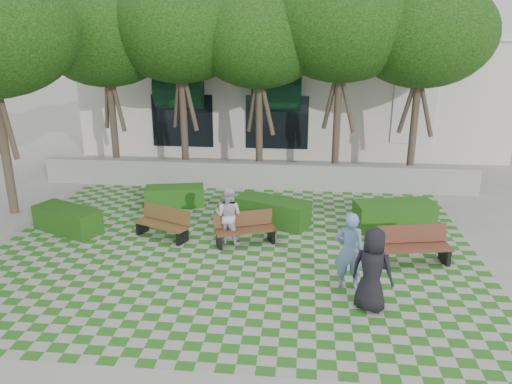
# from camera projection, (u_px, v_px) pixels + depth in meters

# --- Properties ---
(ground) EXTENTS (90.00, 90.00, 0.00)m
(ground) POSITION_uv_depth(u_px,v_px,m) (228.00, 268.00, 11.60)
(ground) COLOR gray
(ground) RESTS_ON ground
(lawn) EXTENTS (12.00, 12.00, 0.00)m
(lawn) POSITION_uv_depth(u_px,v_px,m) (234.00, 250.00, 12.54)
(lawn) COLOR #2B721E
(lawn) RESTS_ON ground
(retaining_wall) EXTENTS (15.00, 0.36, 0.90)m
(retaining_wall) POSITION_uv_depth(u_px,v_px,m) (255.00, 176.00, 17.32)
(retaining_wall) COLOR #9E9B93
(retaining_wall) RESTS_ON ground
(bench_east) EXTENTS (1.78, 0.89, 0.89)m
(bench_east) POSITION_uv_depth(u_px,v_px,m) (414.00, 246.00, 11.75)
(bench_east) COLOR #5B2F1F
(bench_east) RESTS_ON ground
(bench_mid) EXTENTS (1.64, 1.05, 0.82)m
(bench_mid) POSITION_uv_depth(u_px,v_px,m) (245.00, 229.00, 12.84)
(bench_mid) COLOR #54321C
(bench_mid) RESTS_ON ground
(bench_west) EXTENTS (1.61, 1.10, 0.81)m
(bench_west) POSITION_uv_depth(u_px,v_px,m) (163.00, 224.00, 13.21)
(bench_west) COLOR brown
(bench_west) RESTS_ON ground
(hedge_east) EXTENTS (2.30, 1.30, 0.76)m
(hedge_east) POSITION_uv_depth(u_px,v_px,m) (394.00, 215.00, 13.83)
(hedge_east) COLOR #1F4F15
(hedge_east) RESTS_ON ground
(hedge_midright) EXTENTS (2.26, 1.59, 0.73)m
(hedge_midright) POSITION_uv_depth(u_px,v_px,m) (272.00, 211.00, 14.16)
(hedge_midright) COLOR #1B4813
(hedge_midright) RESTS_ON ground
(hedge_midleft) EXTENTS (1.91, 1.08, 0.63)m
(hedge_midleft) POSITION_uv_depth(u_px,v_px,m) (175.00, 196.00, 15.60)
(hedge_midleft) COLOR #1E5216
(hedge_midleft) RESTS_ON ground
(hedge_west) EXTENTS (2.09, 1.51, 0.68)m
(hedge_west) POSITION_uv_depth(u_px,v_px,m) (68.00, 219.00, 13.64)
(hedge_west) COLOR #1C4712
(hedge_west) RESTS_ON ground
(person_blue) EXTENTS (0.64, 0.43, 1.72)m
(person_blue) POSITION_uv_depth(u_px,v_px,m) (349.00, 251.00, 10.49)
(person_blue) COLOR #6A8FC2
(person_blue) RESTS_ON ground
(person_dark) EXTENTS (0.99, 0.86, 1.71)m
(person_dark) POSITION_uv_depth(u_px,v_px,m) (372.00, 270.00, 9.67)
(person_dark) COLOR black
(person_dark) RESTS_ON ground
(person_white) EXTENTS (0.85, 0.73, 1.50)m
(person_white) POSITION_uv_depth(u_px,v_px,m) (228.00, 215.00, 12.80)
(person_white) COLOR silver
(person_white) RESTS_ON ground
(tree_row) EXTENTS (17.70, 13.40, 7.41)m
(tree_row) POSITION_uv_depth(u_px,v_px,m) (196.00, 33.00, 15.79)
(tree_row) COLOR #47382B
(tree_row) RESTS_ON ground
(building) EXTENTS (18.00, 8.92, 5.15)m
(building) POSITION_uv_depth(u_px,v_px,m) (291.00, 89.00, 24.03)
(building) COLOR silver
(building) RESTS_ON ground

